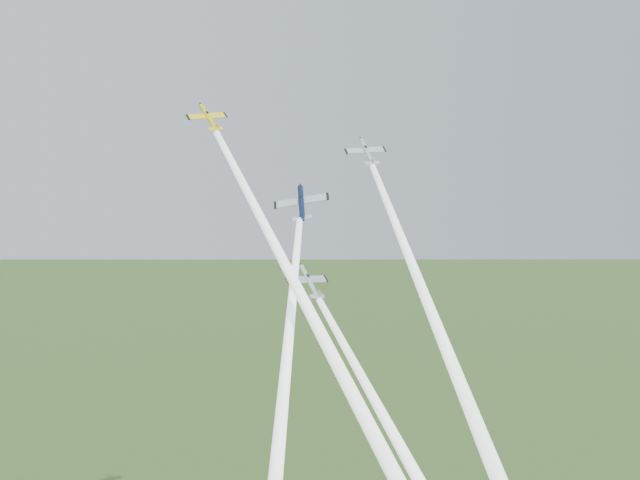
{
  "coord_description": "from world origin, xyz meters",
  "views": [
    {
      "loc": [
        -36.43,
        -115.67,
        100.88
      ],
      "look_at": [
        0.0,
        -6.0,
        92.0
      ],
      "focal_mm": 45.0,
      "sensor_mm": 36.0,
      "label": 1
    }
  ],
  "objects_px": {
    "plane_yellow": "(209,117)",
    "plane_silver_low": "(309,282)",
    "plane_navy": "(301,203)",
    "plane_silver_right": "(367,152)"
  },
  "relations": [
    {
      "from": "plane_silver_right",
      "to": "plane_silver_low",
      "type": "distance_m",
      "value": 26.82
    },
    {
      "from": "plane_navy",
      "to": "plane_silver_right",
      "type": "xyz_separation_m",
      "value": [
        13.44,
        7.57,
        7.95
      ]
    },
    {
      "from": "plane_yellow",
      "to": "plane_navy",
      "type": "height_order",
      "value": "plane_yellow"
    },
    {
      "from": "plane_silver_low",
      "to": "plane_navy",
      "type": "bearing_deg",
      "value": 63.71
    },
    {
      "from": "plane_navy",
      "to": "plane_silver_right",
      "type": "distance_m",
      "value": 17.35
    },
    {
      "from": "plane_yellow",
      "to": "plane_silver_right",
      "type": "bearing_deg",
      "value": -15.8
    },
    {
      "from": "plane_yellow",
      "to": "plane_silver_low",
      "type": "bearing_deg",
      "value": -61.26
    },
    {
      "from": "plane_navy",
      "to": "plane_silver_low",
      "type": "distance_m",
      "value": 12.3
    },
    {
      "from": "plane_silver_right",
      "to": "plane_silver_low",
      "type": "xyz_separation_m",
      "value": [
        -13.86,
        -12.71,
        -19.12
      ]
    },
    {
      "from": "plane_yellow",
      "to": "plane_silver_right",
      "type": "distance_m",
      "value": 26.66
    }
  ]
}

